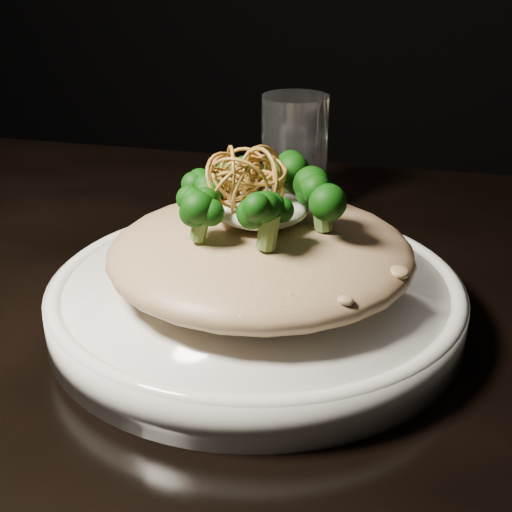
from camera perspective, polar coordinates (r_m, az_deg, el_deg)
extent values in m
cube|color=black|center=(0.59, 3.21, -5.98)|extent=(1.10, 0.80, 0.04)
cylinder|color=black|center=(1.21, -17.19, -10.38)|extent=(0.05, 0.05, 0.71)
cylinder|color=silver|center=(0.55, 0.00, -3.63)|extent=(0.32, 0.32, 0.03)
ellipsoid|color=brown|center=(0.53, 0.38, 0.30)|extent=(0.23, 0.23, 0.05)
ellipsoid|color=silver|center=(0.52, 0.36, 3.81)|extent=(0.07, 0.07, 0.02)
cylinder|color=white|center=(0.76, 3.09, 8.17)|extent=(0.08, 0.08, 0.12)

